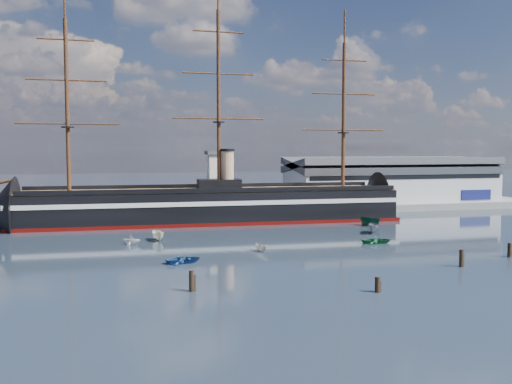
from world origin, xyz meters
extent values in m
plane|color=#202731|center=(0.00, 40.00, 0.00)|extent=(600.00, 600.00, 0.00)
cube|color=slate|center=(10.00, 76.00, 0.00)|extent=(180.00, 18.00, 2.00)
cube|color=#B7BABC|center=(58.00, 80.00, 7.00)|extent=(62.00, 20.00, 10.00)
cube|color=#3F4247|center=(58.00, 80.00, 12.60)|extent=(63.00, 21.00, 2.00)
cube|color=silver|center=(3.00, 73.00, 9.00)|extent=(4.00, 4.00, 14.00)
cube|color=#3F4247|center=(3.00, 73.00, 16.50)|extent=(5.00, 5.00, 1.00)
cube|color=black|center=(-0.83, 60.00, 4.00)|extent=(88.65, 20.08, 7.00)
cube|color=silver|center=(-0.83, 60.00, 5.20)|extent=(90.66, 20.41, 1.00)
cube|color=#4D0704|center=(-0.83, 60.00, 0.35)|extent=(90.66, 20.37, 0.90)
cone|color=black|center=(45.67, 60.00, 3.70)|extent=(11.72, 16.18, 15.68)
cube|color=brown|center=(-0.83, 60.00, 7.60)|extent=(88.59, 18.80, 0.40)
cube|color=black|center=(1.17, 60.00, 9.00)|extent=(10.27, 6.46, 2.50)
cylinder|color=tan|center=(3.17, 60.00, 12.50)|extent=(3.20, 3.20, 9.00)
cylinder|color=#381E0F|center=(-32.83, 60.00, 26.80)|extent=(0.90, 0.90, 38.00)
cylinder|color=#381E0F|center=(1.17, 60.00, 28.80)|extent=(0.90, 0.90, 42.00)
cylinder|color=#381E0F|center=(33.17, 60.00, 25.80)|extent=(0.90, 0.90, 36.00)
imported|color=silver|center=(-15.76, 35.82, 0.00)|extent=(6.15, 2.75, 2.38)
imported|color=navy|center=(-14.21, 13.45, 0.00)|extent=(1.83, 3.53, 1.57)
imported|color=#545C66|center=(28.12, 33.50, 0.00)|extent=(6.62, 5.27, 2.53)
imported|color=silver|center=(-20.94, 32.91, 0.00)|extent=(4.85, 6.05, 2.05)
imported|color=#185C35|center=(23.04, 21.96, 0.00)|extent=(1.84, 3.58, 1.59)
imported|color=#0E3A26|center=(32.82, 43.85, 0.00)|extent=(6.81, 5.04, 2.58)
imported|color=beige|center=(0.12, 19.83, 0.00)|extent=(4.15, 2.29, 1.57)
cylinder|color=black|center=(-15.78, -4.26, 0.00)|extent=(0.64, 0.64, 3.33)
cylinder|color=black|center=(6.08, -10.77, 0.00)|extent=(0.64, 0.64, 2.65)
cylinder|color=black|center=(25.22, -0.45, 0.00)|extent=(0.64, 0.64, 3.30)
cylinder|color=black|center=(37.46, 4.09, 0.00)|extent=(0.64, 0.64, 3.00)
camera|label=1|loc=(-26.62, -72.87, 17.61)|focal=40.00mm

